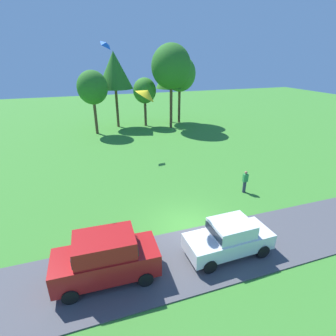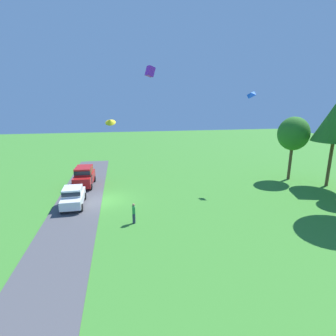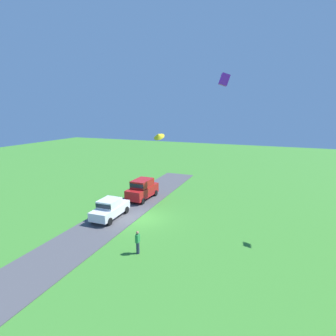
{
  "view_description": "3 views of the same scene",
  "coord_description": "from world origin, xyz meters",
  "px_view_note": "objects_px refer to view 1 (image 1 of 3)",
  "views": [
    {
      "loc": [
        -5.2,
        -12.11,
        9.4
      ],
      "look_at": [
        0.27,
        3.98,
        2.1
      ],
      "focal_mm": 28.0,
      "sensor_mm": 36.0,
      "label": 1
    },
    {
      "loc": [
        25.54,
        1.67,
        9.73
      ],
      "look_at": [
        2.23,
        5.91,
        3.62
      ],
      "focal_mm": 28.0,
      "sensor_mm": 36.0,
      "label": 2
    },
    {
      "loc": [
        20.72,
        10.8,
        9.99
      ],
      "look_at": [
        2.37,
        3.42,
        5.66
      ],
      "focal_mm": 28.0,
      "sensor_mm": 36.0,
      "label": 3
    }
  ],
  "objects_px": {
    "tree_center_back": "(171,67)",
    "kite_delta_near_flag": "(146,93)",
    "car_sedan_far_end": "(229,237)",
    "kite_diamond_high_right": "(106,44)",
    "tree_right_of_center": "(114,70)",
    "car_suv_mid_row": "(106,256)",
    "person_on_lawn": "(245,182)",
    "tree_lone_near": "(171,72)",
    "tree_far_right": "(92,88)",
    "tree_far_left": "(145,91)",
    "tree_left_of_center": "(180,74)"
  },
  "relations": [
    {
      "from": "tree_far_left",
      "to": "kite_delta_near_flag",
      "type": "distance_m",
      "value": 24.73
    },
    {
      "from": "car_suv_mid_row",
      "to": "tree_far_right",
      "type": "height_order",
      "value": "tree_far_right"
    },
    {
      "from": "tree_right_of_center",
      "to": "tree_lone_near",
      "type": "height_order",
      "value": "tree_right_of_center"
    },
    {
      "from": "car_suv_mid_row",
      "to": "tree_right_of_center",
      "type": "bearing_deg",
      "value": 80.15
    },
    {
      "from": "tree_center_back",
      "to": "tree_left_of_center",
      "type": "distance_m",
      "value": 3.41
    },
    {
      "from": "car_sedan_far_end",
      "to": "tree_far_right",
      "type": "bearing_deg",
      "value": 99.77
    },
    {
      "from": "tree_right_of_center",
      "to": "tree_lone_near",
      "type": "xyz_separation_m",
      "value": [
        8.12,
        0.17,
        -0.32
      ]
    },
    {
      "from": "tree_center_back",
      "to": "tree_lone_near",
      "type": "relative_size",
      "value": 1.14
    },
    {
      "from": "person_on_lawn",
      "to": "tree_far_right",
      "type": "distance_m",
      "value": 22.54
    },
    {
      "from": "car_sedan_far_end",
      "to": "person_on_lawn",
      "type": "xyz_separation_m",
      "value": [
        4.59,
        5.43,
        -0.16
      ]
    },
    {
      "from": "person_on_lawn",
      "to": "tree_lone_near",
      "type": "bearing_deg",
      "value": 84.16
    },
    {
      "from": "tree_lone_near",
      "to": "kite_delta_near_flag",
      "type": "height_order",
      "value": "tree_lone_near"
    },
    {
      "from": "tree_center_back",
      "to": "kite_diamond_high_right",
      "type": "distance_m",
      "value": 11.29
    },
    {
      "from": "tree_left_of_center",
      "to": "tree_far_left",
      "type": "bearing_deg",
      "value": -177.36
    },
    {
      "from": "car_suv_mid_row",
      "to": "tree_center_back",
      "type": "bearing_deg",
      "value": 64.71
    },
    {
      "from": "car_suv_mid_row",
      "to": "tree_lone_near",
      "type": "relative_size",
      "value": 0.49
    },
    {
      "from": "tree_lone_near",
      "to": "kite_delta_near_flag",
      "type": "bearing_deg",
      "value": -112.11
    },
    {
      "from": "tree_right_of_center",
      "to": "tree_center_back",
      "type": "height_order",
      "value": "tree_center_back"
    },
    {
      "from": "tree_far_right",
      "to": "tree_left_of_center",
      "type": "distance_m",
      "value": 12.64
    },
    {
      "from": "person_on_lawn",
      "to": "tree_center_back",
      "type": "relative_size",
      "value": 0.16
    },
    {
      "from": "tree_lone_near",
      "to": "kite_diamond_high_right",
      "type": "distance_m",
      "value": 14.24
    },
    {
      "from": "person_on_lawn",
      "to": "tree_lone_near",
      "type": "relative_size",
      "value": 0.18
    },
    {
      "from": "person_on_lawn",
      "to": "kite_diamond_high_right",
      "type": "distance_m",
      "value": 18.12
    },
    {
      "from": "tree_far_left",
      "to": "tree_lone_near",
      "type": "xyz_separation_m",
      "value": [
        4.25,
        0.89,
        2.38
      ]
    },
    {
      "from": "car_suv_mid_row",
      "to": "tree_right_of_center",
      "type": "distance_m",
      "value": 29.1
    },
    {
      "from": "kite_diamond_high_right",
      "to": "tree_lone_near",
      "type": "bearing_deg",
      "value": 44.02
    },
    {
      "from": "person_on_lawn",
      "to": "tree_left_of_center",
      "type": "relative_size",
      "value": 0.18
    },
    {
      "from": "kite_diamond_high_right",
      "to": "car_sedan_far_end",
      "type": "bearing_deg",
      "value": -80.79
    },
    {
      "from": "car_sedan_far_end",
      "to": "kite_diamond_high_right",
      "type": "relative_size",
      "value": 4.21
    },
    {
      "from": "tree_center_back",
      "to": "kite_delta_near_flag",
      "type": "relative_size",
      "value": 10.39
    },
    {
      "from": "tree_left_of_center",
      "to": "person_on_lawn",
      "type": "bearing_deg",
      "value": -98.6
    },
    {
      "from": "person_on_lawn",
      "to": "kite_delta_near_flag",
      "type": "relative_size",
      "value": 1.62
    },
    {
      "from": "tree_left_of_center",
      "to": "kite_diamond_high_right",
      "type": "xyz_separation_m",
      "value": [
        -11.02,
        -9.01,
        3.4
      ]
    },
    {
      "from": "car_sedan_far_end",
      "to": "tree_far_right",
      "type": "distance_m",
      "value": 26.31
    },
    {
      "from": "tree_lone_near",
      "to": "kite_delta_near_flag",
      "type": "xyz_separation_m",
      "value": [
        -10.06,
        -24.77,
        0.42
      ]
    },
    {
      "from": "person_on_lawn",
      "to": "tree_far_left",
      "type": "relative_size",
      "value": 0.26
    },
    {
      "from": "tree_far_left",
      "to": "kite_diamond_high_right",
      "type": "distance_m",
      "value": 11.84
    },
    {
      "from": "tree_far_left",
      "to": "tree_left_of_center",
      "type": "height_order",
      "value": "tree_left_of_center"
    },
    {
      "from": "tree_right_of_center",
      "to": "tree_far_right",
      "type": "bearing_deg",
      "value": -139.11
    },
    {
      "from": "tree_lone_near",
      "to": "tree_center_back",
      "type": "bearing_deg",
      "value": -110.21
    },
    {
      "from": "kite_delta_near_flag",
      "to": "tree_right_of_center",
      "type": "bearing_deg",
      "value": 85.5
    },
    {
      "from": "car_suv_mid_row",
      "to": "kite_diamond_high_right",
      "type": "bearing_deg",
      "value": 80.81
    },
    {
      "from": "tree_lone_near",
      "to": "tree_left_of_center",
      "type": "distance_m",
      "value": 1.25
    },
    {
      "from": "tree_far_right",
      "to": "tree_lone_near",
      "type": "xyz_separation_m",
      "value": [
        11.33,
        2.95,
        1.51
      ]
    },
    {
      "from": "tree_right_of_center",
      "to": "car_suv_mid_row",
      "type": "bearing_deg",
      "value": -99.85
    },
    {
      "from": "person_on_lawn",
      "to": "tree_center_back",
      "type": "bearing_deg",
      "value": 86.48
    },
    {
      "from": "tree_far_right",
      "to": "tree_far_left",
      "type": "relative_size",
      "value": 1.18
    },
    {
      "from": "tree_right_of_center",
      "to": "tree_far_left",
      "type": "relative_size",
      "value": 1.5
    },
    {
      "from": "tree_center_back",
      "to": "tree_lone_near",
      "type": "distance_m",
      "value": 3.36
    },
    {
      "from": "tree_far_left",
      "to": "tree_lone_near",
      "type": "relative_size",
      "value": 0.7
    }
  ]
}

